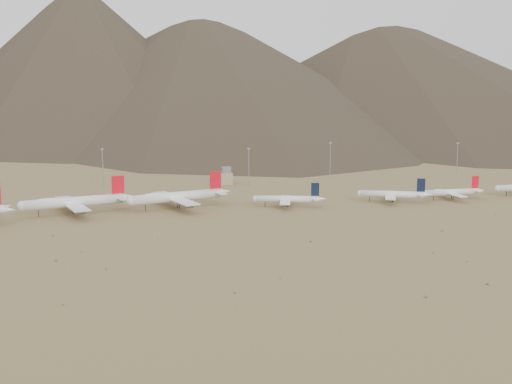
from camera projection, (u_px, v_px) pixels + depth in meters
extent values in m
plane|color=#9D8351|center=(207.00, 220.00, 368.66)|extent=(3000.00, 3000.00, 0.00)
cone|color=white|center=(6.00, 210.00, 356.29)|extent=(12.16, 8.81, 5.65)
cylinder|color=white|center=(74.00, 202.00, 385.44)|extent=(53.42, 19.63, 5.57)
sphere|color=white|center=(22.00, 206.00, 373.32)|extent=(5.45, 5.45, 5.45)
cone|color=white|center=(128.00, 197.00, 398.94)|extent=(10.68, 7.40, 5.01)
cube|color=white|center=(72.00, 204.00, 385.09)|extent=(21.38, 49.90, 0.70)
cube|color=white|center=(120.00, 197.00, 396.98)|extent=(9.64, 19.38, 0.33)
cube|color=red|center=(118.00, 185.00, 395.33)|extent=(6.89, 2.34, 9.88)
cylinder|color=black|center=(38.00, 213.00, 377.71)|extent=(0.36, 0.36, 3.77)
cylinder|color=black|center=(75.00, 210.00, 387.90)|extent=(0.45, 0.45, 3.77)
cylinder|color=black|center=(77.00, 211.00, 385.46)|extent=(0.45, 0.45, 3.77)
ellipsoid|color=white|center=(47.00, 201.00, 378.89)|extent=(17.73, 8.59, 3.34)
cylinder|color=slate|center=(68.00, 203.00, 393.98)|extent=(5.86, 3.84, 2.50)
cylinder|color=slate|center=(76.00, 209.00, 376.64)|extent=(5.86, 3.84, 2.50)
cylinder|color=slate|center=(64.00, 201.00, 401.79)|extent=(5.86, 3.84, 2.50)
cylinder|color=slate|center=(80.00, 212.00, 368.84)|extent=(5.86, 3.84, 2.50)
cylinder|color=white|center=(177.00, 197.00, 402.20)|extent=(52.62, 21.87, 5.53)
sphere|color=white|center=(131.00, 201.00, 389.05)|extent=(5.42, 5.42, 5.42)
cone|color=white|center=(224.00, 192.00, 416.86)|extent=(10.71, 7.72, 4.98)
cube|color=white|center=(175.00, 198.00, 401.81)|extent=(23.37, 49.32, 0.69)
cube|color=white|center=(217.00, 192.00, 414.73)|extent=(10.37, 19.23, 0.33)
cube|color=red|center=(215.00, 180.00, 413.05)|extent=(6.77, 2.63, 9.82)
cylinder|color=black|center=(145.00, 208.00, 393.75)|extent=(0.36, 0.36, 3.75)
cylinder|color=black|center=(177.00, 204.00, 404.66)|extent=(0.45, 0.45, 3.75)
cylinder|color=black|center=(179.00, 205.00, 402.29)|extent=(0.45, 0.45, 3.75)
ellipsoid|color=white|center=(153.00, 196.00, 395.11)|extent=(17.58, 9.26, 3.32)
cylinder|color=slate|center=(168.00, 198.00, 410.43)|extent=(5.86, 4.03, 2.49)
cylinder|color=slate|center=(182.00, 203.00, 393.63)|extent=(5.86, 4.03, 2.49)
cylinder|color=slate|center=(162.00, 196.00, 417.99)|extent=(5.86, 4.03, 2.49)
cylinder|color=slate|center=(189.00, 206.00, 386.07)|extent=(5.86, 4.03, 2.49)
cylinder|color=white|center=(287.00, 199.00, 406.29)|extent=(34.95, 12.80, 3.82)
sphere|color=white|center=(256.00, 199.00, 407.27)|extent=(3.74, 3.74, 3.74)
cone|color=white|center=(321.00, 199.00, 405.14)|extent=(7.00, 4.96, 3.44)
cube|color=white|center=(285.00, 200.00, 406.42)|extent=(13.25, 30.57, 0.48)
cube|color=white|center=(316.00, 199.00, 405.28)|extent=(6.03, 11.88, 0.23)
cube|color=black|center=(315.00, 189.00, 404.46)|extent=(4.50, 1.52, 7.54)
cylinder|color=black|center=(265.00, 204.00, 407.50)|extent=(0.40, 0.40, 2.61)
cylinder|color=black|center=(288.00, 204.00, 407.71)|extent=(0.50, 0.50, 2.61)
cylinder|color=black|center=(288.00, 205.00, 405.83)|extent=(0.50, 0.50, 2.61)
cylinder|color=slate|center=(286.00, 199.00, 414.89)|extent=(3.84, 2.57, 1.72)
cylinder|color=slate|center=(285.00, 204.00, 398.26)|extent=(3.84, 2.57, 1.72)
cylinder|color=white|center=(392.00, 194.00, 421.33)|extent=(35.57, 17.09, 3.98)
sphere|color=white|center=(360.00, 193.00, 424.36)|extent=(3.90, 3.90, 3.90)
cone|color=white|center=(427.00, 195.00, 417.89)|extent=(7.45, 5.74, 3.58)
cube|color=white|center=(390.00, 195.00, 421.55)|extent=(16.94, 31.39, 0.50)
cube|color=white|center=(422.00, 194.00, 418.36)|extent=(7.43, 12.32, 0.24)
cube|color=black|center=(421.00, 185.00, 417.58)|extent=(4.57, 2.07, 7.85)
cylinder|color=black|center=(370.00, 199.00, 423.99)|extent=(0.42, 0.42, 2.72)
cylinder|color=black|center=(393.00, 200.00, 422.72)|extent=(0.52, 0.52, 2.72)
cylinder|color=black|center=(393.00, 200.00, 420.78)|extent=(0.52, 0.52, 2.72)
cylinder|color=slate|center=(390.00, 194.00, 430.26)|extent=(4.07, 3.01, 1.79)
cylinder|color=slate|center=(390.00, 199.00, 413.15)|extent=(4.07, 3.01, 1.79)
cylinder|color=white|center=(452.00, 192.00, 430.35)|extent=(34.85, 5.92, 3.77)
sphere|color=white|center=(426.00, 193.00, 425.82)|extent=(3.69, 3.69, 3.69)
cone|color=white|center=(480.00, 190.00, 435.38)|extent=(6.44, 3.77, 3.39)
cube|color=white|center=(450.00, 193.00, 430.26)|extent=(7.39, 30.02, 0.47)
cube|color=white|center=(476.00, 190.00, 434.64)|extent=(3.82, 11.47, 0.23)
cube|color=red|center=(475.00, 182.00, 433.61)|extent=(4.52, 0.62, 7.43)
cylinder|color=black|center=(433.00, 198.00, 427.70)|extent=(0.40, 0.40, 2.58)
cylinder|color=black|center=(451.00, 197.00, 431.95)|extent=(0.50, 0.50, 2.58)
cylinder|color=black|center=(453.00, 198.00, 430.15)|extent=(0.50, 0.50, 2.58)
cylinder|color=slate|center=(443.00, 192.00, 438.34)|extent=(3.57, 1.91, 1.69)
cylinder|color=slate|center=(458.00, 197.00, 422.50)|extent=(3.57, 1.91, 1.69)
sphere|color=white|center=(498.00, 189.00, 441.86)|extent=(3.99, 3.99, 3.99)
cylinder|color=black|center=(506.00, 194.00, 443.27)|extent=(0.43, 0.43, 2.79)
cube|color=tan|center=(226.00, 179.00, 489.97)|extent=(8.00, 8.00, 8.00)
cube|color=slate|center=(226.00, 170.00, 489.00)|extent=(6.00, 6.00, 4.00)
cylinder|color=gray|center=(103.00, 168.00, 479.61)|extent=(0.50, 0.50, 25.00)
cube|color=gray|center=(102.00, 149.00, 477.53)|extent=(2.00, 0.60, 0.80)
cylinder|color=gray|center=(249.00, 167.00, 483.83)|extent=(0.50, 0.50, 25.00)
cube|color=gray|center=(249.00, 148.00, 481.76)|extent=(2.00, 0.60, 0.80)
cylinder|color=gray|center=(330.00, 160.00, 524.29)|extent=(0.50, 0.50, 25.00)
cube|color=gray|center=(330.00, 143.00, 522.22)|extent=(2.00, 0.60, 0.80)
cylinder|color=gray|center=(457.00, 160.00, 522.27)|extent=(0.50, 0.50, 25.00)
cube|color=gray|center=(458.00, 143.00, 520.19)|extent=(2.00, 0.60, 0.80)
ellipsoid|color=olive|center=(82.00, 252.00, 302.49)|extent=(0.70, 0.70, 0.36)
ellipsoid|color=olive|center=(235.00, 293.00, 245.69)|extent=(0.73, 0.73, 0.56)
ellipsoid|color=olive|center=(442.00, 231.00, 343.15)|extent=(0.93, 0.93, 0.57)
ellipsoid|color=olive|center=(433.00, 253.00, 300.26)|extent=(0.62, 0.62, 0.54)
ellipsoid|color=olive|center=(311.00, 241.00, 321.20)|extent=(1.04, 1.04, 0.72)
ellipsoid|color=olive|center=(280.00, 278.00, 263.58)|extent=(0.59, 0.59, 0.30)
ellipsoid|color=olive|center=(467.00, 261.00, 287.01)|extent=(0.69, 0.69, 0.37)
ellipsoid|color=olive|center=(426.00, 297.00, 241.21)|extent=(1.05, 1.05, 0.57)
ellipsoid|color=olive|center=(106.00, 269.00, 276.08)|extent=(0.68, 0.68, 0.45)
ellipsoid|color=olive|center=(158.00, 238.00, 327.74)|extent=(0.67, 0.67, 0.37)
ellipsoid|color=olive|center=(63.00, 305.00, 233.04)|extent=(0.81, 0.81, 0.44)
ellipsoid|color=olive|center=(57.00, 260.00, 288.25)|extent=(1.07, 1.07, 0.69)
ellipsoid|color=olive|center=(53.00, 235.00, 333.06)|extent=(0.83, 0.83, 0.67)
ellipsoid|color=olive|center=(495.00, 214.00, 383.96)|extent=(0.78, 0.78, 0.46)
ellipsoid|color=olive|center=(488.00, 284.00, 255.60)|extent=(1.02, 1.02, 0.83)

